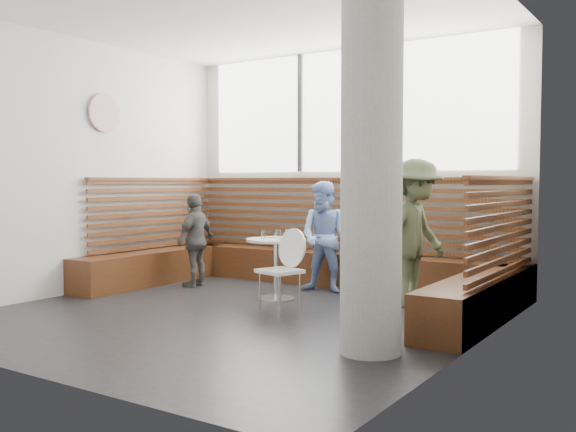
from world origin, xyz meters
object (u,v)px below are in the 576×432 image
Objects in this scene: cafe_chair at (283,263)px; adult_man at (416,234)px; cafe_table at (276,256)px; child_left at (196,240)px; child_back at (326,237)px; concrete_column at (371,158)px.

adult_man reaches higher than cafe_chair.
cafe_chair is at bearing -48.78° from cafe_table.
child_back is at bearing 102.81° from child_left.
concrete_column is 2.19m from adult_man.
child_back is at bearing 73.50° from cafe_table.
child_left is (-1.69, -0.56, -0.08)m from child_back.
cafe_chair is 2.00m from child_left.
cafe_table is at bearing 148.11° from cafe_chair.
cafe_chair is (-1.57, 1.08, -1.08)m from concrete_column.
concrete_column is 4.40× the size of cafe_table.
cafe_table is at bearing -114.05° from child_back.
adult_man is 1.39m from child_back.
adult_man is at bearing 15.98° from cafe_table.
child_back is (0.23, 0.78, 0.18)m from cafe_table.
child_back is (-0.19, 1.26, 0.18)m from cafe_chair.
cafe_chair is 0.72× the size of child_left.
cafe_chair reaches higher than cafe_table.
concrete_column is at bearing -17.51° from cafe_chair.
cafe_table is (-1.99, 1.55, -1.08)m from concrete_column.
concrete_column is 2.58× the size of child_left.
cafe_chair is at bearing 64.03° from child_left.
child_back is at bearing 126.99° from concrete_column.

